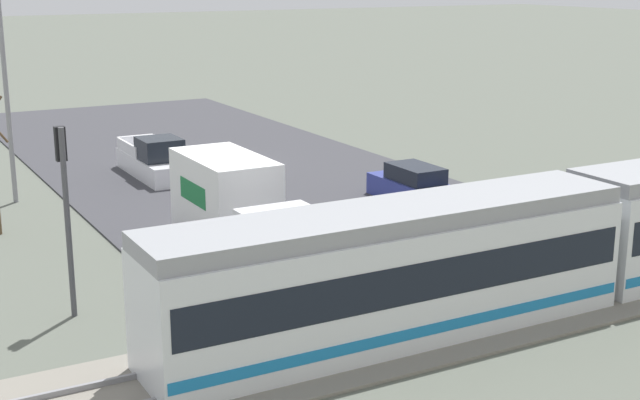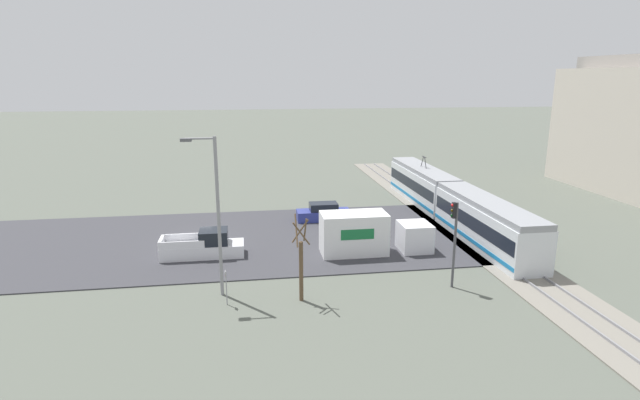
% 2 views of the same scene
% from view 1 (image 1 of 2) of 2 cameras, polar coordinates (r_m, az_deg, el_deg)
% --- Properties ---
extents(ground_plane, '(320.00, 320.00, 0.00)m').
position_cam_1_polar(ground_plane, '(44.62, -6.51, 2.14)').
color(ground_plane, '#565B51').
extents(road_surface, '(16.69, 45.07, 0.08)m').
position_cam_1_polar(road_surface, '(44.61, -6.51, 2.19)').
color(road_surface, '#38383D').
rests_on(road_surface, ground).
extents(rail_bed, '(65.23, 4.40, 0.22)m').
position_cam_1_polar(rail_bed, '(26.44, 12.21, -6.76)').
color(rail_bed, gray).
rests_on(rail_bed, ground).
extents(light_rail_tram, '(27.44, 2.76, 4.65)m').
position_cam_1_polar(light_rail_tram, '(27.73, 16.77, -2.25)').
color(light_rail_tram, silver).
rests_on(light_rail_tram, ground).
extents(box_truck, '(2.47, 8.12, 3.01)m').
position_cam_1_polar(box_truck, '(31.18, -5.28, -0.46)').
color(box_truck, silver).
rests_on(box_truck, ground).
extents(pickup_truck, '(1.96, 5.86, 1.93)m').
position_cam_1_polar(pickup_truck, '(42.46, -10.49, 2.47)').
color(pickup_truck, silver).
rests_on(pickup_truck, ground).
extents(sedan_car_0, '(1.78, 4.78, 1.57)m').
position_cam_1_polar(sedan_car_0, '(37.23, 6.10, 0.82)').
color(sedan_car_0, navy).
rests_on(sedan_car_0, ground).
extents(traffic_light_pole, '(0.28, 0.47, 5.40)m').
position_cam_1_polar(traffic_light_pole, '(25.38, -16.00, 0.26)').
color(traffic_light_pole, '#47474C').
rests_on(traffic_light_pole, ground).
extents(street_lamp_near_crossing, '(0.36, 1.95, 9.45)m').
position_cam_1_polar(street_lamp_near_crossing, '(38.91, -19.57, 7.61)').
color(street_lamp_near_crossing, gray).
rests_on(street_lamp_near_crossing, ground).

